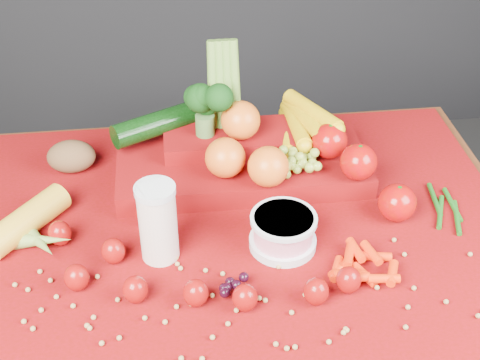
{
  "coord_description": "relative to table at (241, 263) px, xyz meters",
  "views": [
    {
      "loc": [
        -0.12,
        -0.98,
        1.6
      ],
      "look_at": [
        0.0,
        0.02,
        0.85
      ],
      "focal_mm": 50.0,
      "sensor_mm": 36.0,
      "label": 1
    }
  ],
  "objects": [
    {
      "name": "table",
      "position": [
        0.0,
        0.0,
        0.0
      ],
      "size": [
        1.1,
        0.8,
        0.75
      ],
      "color": "#3E1C0E",
      "rests_on": "ground"
    },
    {
      "name": "red_cloth",
      "position": [
        0.0,
        0.0,
        0.1
      ],
      "size": [
        1.05,
        0.75,
        0.01
      ],
      "primitive_type": "cube",
      "color": "maroon",
      "rests_on": "table"
    },
    {
      "name": "milk_glass",
      "position": [
        -0.16,
        -0.07,
        0.19
      ],
      "size": [
        0.07,
        0.07,
        0.15
      ],
      "rotation": [
        0.0,
        0.0,
        0.36
      ],
      "color": "beige",
      "rests_on": "red_cloth"
    },
    {
      "name": "yogurt_bowl",
      "position": [
        0.07,
        -0.07,
        0.14
      ],
      "size": [
        0.12,
        0.12,
        0.07
      ],
      "rotation": [
        0.0,
        0.0,
        -0.42
      ],
      "color": "silver",
      "rests_on": "red_cloth"
    },
    {
      "name": "strawberry_scatter",
      "position": [
        -0.12,
        -0.14,
        0.13
      ],
      "size": [
        0.54,
        0.28,
        0.05
      ],
      "color": "maroon",
      "rests_on": "red_cloth"
    },
    {
      "name": "dark_grape_cluster",
      "position": [
        -0.04,
        -0.19,
        0.12
      ],
      "size": [
        0.06,
        0.05,
        0.03
      ],
      "primitive_type": null,
      "color": "black",
      "rests_on": "red_cloth"
    },
    {
      "name": "soybean_scatter",
      "position": [
        0.0,
        -0.2,
        0.11
      ],
      "size": [
        0.84,
        0.24,
        0.01
      ],
      "primitive_type": null,
      "color": "#A48146",
      "rests_on": "red_cloth"
    },
    {
      "name": "corn_ear",
      "position": [
        -0.39,
        -0.01,
        0.13
      ],
      "size": [
        0.25,
        0.26,
        0.06
      ],
      "rotation": [
        0.0,
        0.0,
        0.9
      ],
      "color": "yellow",
      "rests_on": "red_cloth"
    },
    {
      "name": "potato",
      "position": [
        -0.34,
        0.22,
        0.14
      ],
      "size": [
        0.1,
        0.07,
        0.07
      ],
      "primitive_type": "ellipsoid",
      "color": "#503922",
      "rests_on": "red_cloth"
    },
    {
      "name": "baby_carrot_pile",
      "position": [
        0.19,
        -0.15,
        0.12
      ],
      "size": [
        0.17,
        0.17,
        0.03
      ],
      "primitive_type": null,
      "color": "red",
      "rests_on": "red_cloth"
    },
    {
      "name": "green_bean_pile",
      "position": [
        0.41,
        -0.01,
        0.11
      ],
      "size": [
        0.14,
        0.12,
        0.01
      ],
      "primitive_type": null,
      "color": "#155513",
      "rests_on": "red_cloth"
    },
    {
      "name": "produce_mound",
      "position": [
        0.04,
        0.15,
        0.17
      ],
      "size": [
        0.59,
        0.37,
        0.27
      ],
      "color": "maroon",
      "rests_on": "red_cloth"
    }
  ]
}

